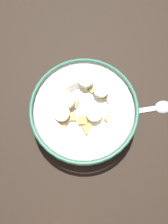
{
  "coord_description": "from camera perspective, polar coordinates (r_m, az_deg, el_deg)",
  "views": [
    {
      "loc": [
        9.34,
        7.62,
        51.13
      ],
      "look_at": [
        0.0,
        0.0,
        3.0
      ],
      "focal_mm": 42.74,
      "sensor_mm": 36.0,
      "label": 1
    }
  ],
  "objects": [
    {
      "name": "ground_plane",
      "position": [
        0.54,
        -0.0,
        -1.04
      ],
      "size": [
        123.7,
        123.7,
        2.0
      ],
      "primitive_type": "cube",
      "color": "black"
    },
    {
      "name": "cereal_bowl",
      "position": [
        0.5,
        -0.02,
        -0.05
      ],
      "size": [
        19.76,
        19.76,
        5.56
      ],
      "color": "white",
      "rests_on": "ground_plane"
    },
    {
      "name": "spoon",
      "position": [
        0.54,
        14.14,
        0.7
      ],
      "size": [
        11.94,
        10.84,
        0.8
      ],
      "color": "#A5A5AD",
      "rests_on": "ground_plane"
    }
  ]
}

